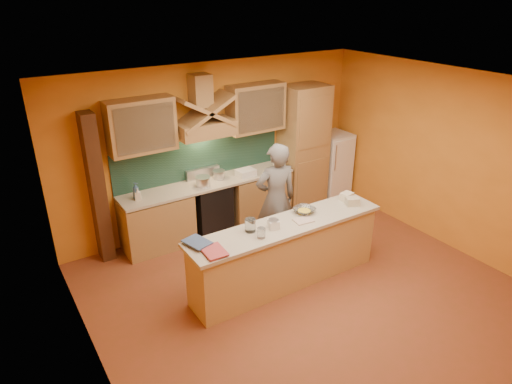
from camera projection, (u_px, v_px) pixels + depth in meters
floor at (303, 290)px, 6.36m from camera, size 5.50×5.00×0.01m
ceiling at (314, 89)px, 5.20m from camera, size 5.50×5.00×0.01m
wall_back at (215, 146)px, 7.70m from camera, size 5.50×0.02×2.80m
wall_front at (493, 306)px, 3.86m from camera, size 5.50×0.02×2.80m
wall_left at (86, 265)px, 4.43m from camera, size 0.02×5.00×2.80m
wall_right at (446, 159)px, 7.13m from camera, size 0.02×5.00×2.80m
base_cabinet_left at (157, 223)px, 7.25m from camera, size 1.10×0.60×0.86m
base_cabinet_right at (257, 196)px, 8.19m from camera, size 1.10×0.60×0.86m
counter_top at (209, 183)px, 7.53m from camera, size 3.00×0.62×0.04m
stove at (210, 207)px, 7.71m from camera, size 0.60×0.58×0.90m
backsplash at (200, 158)px, 7.60m from camera, size 3.00×0.03×0.70m
range_hood at (205, 128)px, 7.18m from camera, size 0.92×0.50×0.24m
hood_chimney at (200, 90)px, 7.02m from camera, size 0.30×0.30×0.50m
upper_cabinet_left at (141, 126)px, 6.67m from camera, size 1.00×0.35×0.80m
upper_cabinet_right at (256, 108)px, 7.66m from camera, size 1.00×0.35×0.80m
pantry_column at (303, 148)px, 8.38m from camera, size 0.80×0.60×2.30m
fridge at (332, 165)px, 8.96m from camera, size 0.58×0.60×1.30m
trim_column_left at (97, 189)px, 6.68m from camera, size 0.20×0.30×2.30m
island_body at (286, 255)px, 6.36m from camera, size 2.80×0.55×0.88m
island_top at (287, 225)px, 6.16m from camera, size 2.90×0.62×0.05m
person at (276, 199)px, 6.97m from camera, size 0.73×0.56×1.79m
pot_large at (203, 183)px, 7.34m from camera, size 0.29×0.29×0.16m
pot_small at (219, 176)px, 7.61m from camera, size 0.21×0.21×0.14m
soap_bottle_a at (138, 194)px, 6.86m from camera, size 0.11×0.11×0.19m
soap_bottle_b at (136, 191)px, 6.87m from camera, size 0.14×0.14×0.26m
bowl_back at (279, 166)px, 8.10m from camera, size 0.25×0.25×0.07m
dish_rack at (246, 173)px, 7.75m from camera, size 0.32×0.25×0.11m
book_lower at (204, 255)px, 5.41m from camera, size 0.28×0.36×0.03m
book_upper at (189, 246)px, 5.55m from camera, size 0.33×0.39×0.03m
jar_large at (250, 225)px, 5.93m from camera, size 0.14×0.14×0.17m
jar_small at (261, 233)px, 5.78m from camera, size 0.14×0.14×0.13m
kitchen_scale at (273, 224)px, 6.01m from camera, size 0.17×0.17×0.11m
mixing_bowl at (304, 210)px, 6.43m from camera, size 0.35×0.35×0.07m
cloth at (303, 220)px, 6.21m from camera, size 0.27×0.22×0.02m
grocery_bag_a at (347, 196)px, 6.80m from camera, size 0.20×0.17×0.12m
grocery_bag_b at (352, 201)px, 6.65m from camera, size 0.23×0.21×0.12m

